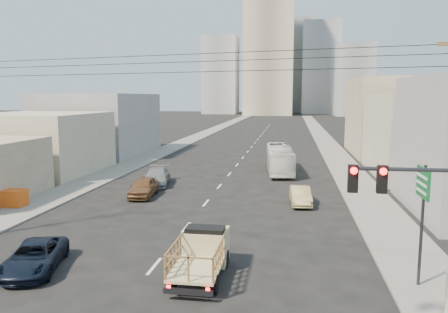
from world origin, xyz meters
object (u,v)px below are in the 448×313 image
(sedan_grey, at_px, (157,177))
(traffic_signal, at_px, (423,223))
(sedan_tan, at_px, (300,196))
(navy_pickup, at_px, (35,257))
(flatbed_pickup, at_px, (201,251))
(sedan_brown, at_px, (144,187))
(green_sign, at_px, (423,197))
(city_bus, at_px, (280,159))
(crate_stack, at_px, (12,198))

(sedan_grey, xyz_separation_m, traffic_signal, (15.27, -23.27, 3.34))
(sedan_grey, bearing_deg, sedan_tan, -33.47)
(navy_pickup, relative_size, traffic_signal, 0.75)
(flatbed_pickup, xyz_separation_m, traffic_signal, (7.43, -4.79, 2.98))
(traffic_signal, bearing_deg, sedan_grey, 123.28)
(navy_pickup, distance_m, sedan_brown, 14.58)
(sedan_tan, distance_m, green_sign, 14.23)
(flatbed_pickup, bearing_deg, sedan_tan, 71.77)
(city_bus, xyz_separation_m, traffic_signal, (4.88, -31.41, 2.70))
(navy_pickup, height_order, city_bus, city_bus)
(city_bus, bearing_deg, sedan_tan, -87.07)
(city_bus, relative_size, traffic_signal, 1.64)
(sedan_grey, distance_m, traffic_signal, 28.03)
(traffic_signal, height_order, crate_stack, traffic_signal)
(city_bus, bearing_deg, traffic_signal, -86.22)
(flatbed_pickup, relative_size, crate_stack, 2.45)
(sedan_brown, xyz_separation_m, sedan_tan, (11.88, -0.66, -0.10))
(sedan_tan, xyz_separation_m, sedan_grey, (-12.24, 5.10, 0.10))
(flatbed_pickup, xyz_separation_m, sedan_tan, (4.41, 13.38, -0.46))
(navy_pickup, xyz_separation_m, green_sign, (16.23, 0.76, 3.12))
(traffic_signal, distance_m, crate_stack, 27.03)
(navy_pickup, height_order, crate_stack, crate_stack)
(city_bus, bearing_deg, crate_stack, -141.09)
(sedan_grey, bearing_deg, flatbed_pickup, -77.87)
(sedan_tan, height_order, sedan_grey, sedan_grey)
(sedan_grey, bearing_deg, crate_stack, -140.35)
(flatbed_pickup, height_order, crate_stack, flatbed_pickup)
(flatbed_pickup, bearing_deg, traffic_signal, -32.80)
(navy_pickup, bearing_deg, sedan_brown, 75.69)
(green_sign, bearing_deg, sedan_brown, 139.71)
(navy_pickup, height_order, sedan_tan, sedan_tan)
(city_bus, xyz_separation_m, sedan_grey, (-10.39, -8.15, -0.64))
(sedan_tan, bearing_deg, sedan_brown, 172.46)
(flatbed_pickup, height_order, sedan_brown, flatbed_pickup)
(navy_pickup, distance_m, city_bus, 28.94)
(sedan_tan, height_order, green_sign, green_sign)
(flatbed_pickup, bearing_deg, crate_stack, 148.57)
(traffic_signal, bearing_deg, city_bus, 98.84)
(sedan_brown, bearing_deg, green_sign, -46.06)
(flatbed_pickup, relative_size, sedan_grey, 0.87)
(sedan_brown, bearing_deg, navy_pickup, -95.49)
(traffic_signal, bearing_deg, sedan_brown, 128.37)
(crate_stack, bearing_deg, traffic_signal, -31.89)
(city_bus, xyz_separation_m, crate_stack, (-17.89, -17.25, -0.68))
(navy_pickup, relative_size, crate_stack, 2.49)
(traffic_signal, bearing_deg, navy_pickup, 164.03)
(flatbed_pickup, distance_m, traffic_signal, 9.33)
(sedan_grey, bearing_deg, city_bus, 27.26)
(flatbed_pickup, bearing_deg, sedan_grey, 112.99)
(sedan_brown, bearing_deg, crate_stack, -155.08)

